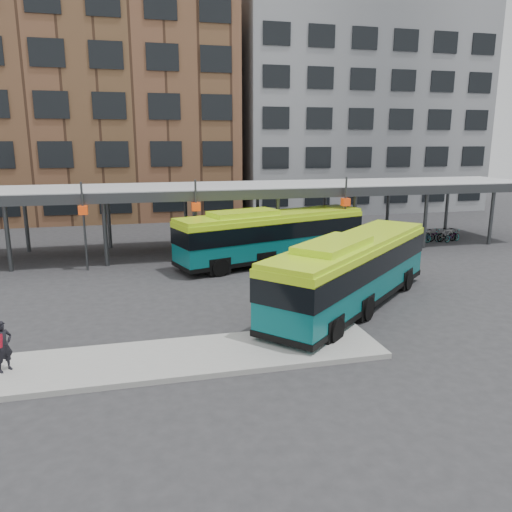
{
  "coord_description": "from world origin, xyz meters",
  "views": [
    {
      "loc": [
        -6.38,
        -18.02,
        6.92
      ],
      "look_at": [
        -1.11,
        3.34,
        1.8
      ],
      "focal_mm": 35.0,
      "sensor_mm": 36.0,
      "label": 1
    }
  ],
  "objects": [
    {
      "name": "ground",
      "position": [
        0.0,
        0.0,
        0.0
      ],
      "size": [
        120.0,
        120.0,
        0.0
      ],
      "primitive_type": "plane",
      "color": "#28282B",
      "rests_on": "ground"
    },
    {
      "name": "boarding_island",
      "position": [
        -5.5,
        -3.0,
        0.09
      ],
      "size": [
        14.0,
        3.0,
        0.18
      ],
      "primitive_type": "cube",
      "color": "gray",
      "rests_on": "ground"
    },
    {
      "name": "canopy",
      "position": [
        -0.06,
        12.87,
        3.91
      ],
      "size": [
        40.0,
        6.53,
        4.8
      ],
      "color": "#999B9E",
      "rests_on": "ground"
    },
    {
      "name": "building_brick",
      "position": [
        -10.0,
        32.0,
        11.0
      ],
      "size": [
        26.0,
        14.0,
        22.0
      ],
      "primitive_type": "cube",
      "color": "brown",
      "rests_on": "ground"
    },
    {
      "name": "building_grey",
      "position": [
        16.0,
        32.0,
        10.0
      ],
      "size": [
        24.0,
        14.0,
        20.0
      ],
      "primitive_type": "cube",
      "color": "slate",
      "rests_on": "ground"
    },
    {
      "name": "bus_front",
      "position": [
        2.34,
        0.58,
        1.65
      ],
      "size": [
        10.2,
        9.51,
        3.18
      ],
      "rotation": [
        0.0,
        0.0,
        0.73
      ],
      "color": "#085558",
      "rests_on": "ground"
    },
    {
      "name": "bus_rear",
      "position": [
        1.22,
        9.06,
        1.64
      ],
      "size": [
        11.64,
        5.73,
        3.15
      ],
      "rotation": [
        0.0,
        0.0,
        0.3
      ],
      "color": "#085558",
      "rests_on": "ground"
    },
    {
      "name": "pedestrian",
      "position": [
        -10.38,
        -2.85,
        0.98
      ],
      "size": [
        0.67,
        0.68,
        1.58
      ],
      "rotation": [
        0.0,
        0.0,
        0.8
      ],
      "color": "black",
      "rests_on": "boarding_island"
    },
    {
      "name": "bike_rack",
      "position": [
        13.06,
        12.09,
        0.46
      ],
      "size": [
        5.86,
        1.44,
        0.98
      ],
      "color": "slate",
      "rests_on": "ground"
    }
  ]
}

